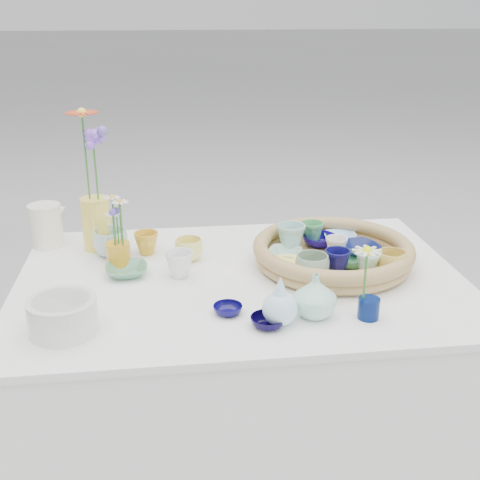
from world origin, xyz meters
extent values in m
imported|color=#110672|center=(0.27, 0.17, 0.80)|extent=(0.14, 0.14, 0.03)
imported|color=#0A1345|center=(0.37, 0.08, 0.80)|extent=(0.15, 0.15, 0.03)
imported|color=gold|center=(0.42, -0.07, 0.82)|extent=(0.11, 0.11, 0.07)
imported|color=#3D8551|center=(0.32, 0.00, 0.80)|extent=(0.13, 0.13, 0.03)
imported|color=gray|center=(0.18, -0.08, 0.82)|extent=(0.11, 0.11, 0.07)
imported|color=#A2CEB9|center=(0.14, 0.08, 0.80)|extent=(0.13, 0.13, 0.02)
imported|color=#95C5BC|center=(0.17, 0.14, 0.82)|extent=(0.09, 0.09, 0.08)
imported|color=silver|center=(0.29, 0.07, 0.81)|extent=(0.08, 0.08, 0.06)
imported|color=#8EC2F6|center=(0.34, 0.19, 0.80)|extent=(0.12, 0.12, 0.03)
imported|color=#0F0D4D|center=(0.27, -0.04, 0.82)|extent=(0.10, 0.10, 0.07)
imported|color=#FBED5F|center=(0.14, -0.02, 0.80)|extent=(0.14, 0.14, 0.03)
imported|color=silver|center=(0.35, -0.06, 0.81)|extent=(0.09, 0.09, 0.06)
imported|color=#479E58|center=(0.25, 0.20, 0.82)|extent=(0.08, 0.08, 0.07)
imported|color=gold|center=(-0.27, 0.21, 0.80)|extent=(0.09, 0.09, 0.07)
imported|color=#F0E172|center=(-0.14, 0.14, 0.80)|extent=(0.10, 0.10, 0.07)
imported|color=#528C69|center=(-0.32, 0.05, 0.78)|extent=(0.13, 0.13, 0.03)
imported|color=white|center=(-0.17, 0.03, 0.80)|extent=(0.09, 0.09, 0.07)
imported|color=#0A0645|center=(-0.06, -0.21, 0.78)|extent=(0.08, 0.08, 0.02)
imported|color=#ACCBC3|center=(-0.38, 0.21, 0.81)|extent=(0.13, 0.13, 0.08)
imported|color=black|center=(0.03, -0.29, 0.78)|extent=(0.09, 0.09, 0.03)
imported|color=#A1DAC3|center=(0.15, -0.25, 0.82)|extent=(0.12, 0.12, 0.11)
cylinder|color=#021448|center=(0.28, -0.28, 0.79)|extent=(0.06, 0.06, 0.05)
cylinder|color=#EDD64C|center=(-0.42, 0.27, 0.85)|extent=(0.10, 0.10, 0.17)
cylinder|color=orange|center=(-0.35, 0.12, 0.80)|extent=(0.09, 0.09, 0.07)
camera|label=1|loc=(-0.20, -1.54, 1.48)|focal=45.00mm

